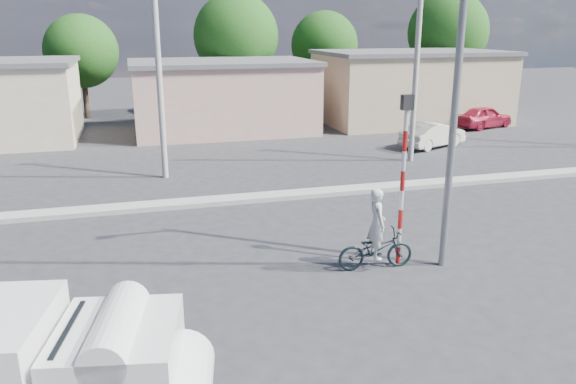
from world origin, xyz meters
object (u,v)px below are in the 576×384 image
object	(u,v)px
bicycle	(376,250)
traffic_pole	(403,167)
streetlight	(452,69)
car_cream	(433,135)
cyclist	(376,235)
car_red	(483,116)
truck	(11,378)

from	to	relation	value
bicycle	traffic_pole	bearing A→B (deg)	-82.67
bicycle	streetlight	size ratio (longest dim) A/B	0.22
car_cream	traffic_pole	bearing A→B (deg)	124.15
traffic_pole	streetlight	bearing A→B (deg)	-17.73
cyclist	bicycle	bearing A→B (deg)	0.00
car_red	car_cream	bearing A→B (deg)	109.30
bicycle	car_red	xyz separation A→B (m)	(14.69, 17.21, 0.17)
car_red	traffic_pole	bearing A→B (deg)	123.75
car_cream	traffic_pole	distance (m)	15.51
car_cream	car_red	size ratio (longest dim) A/B	0.96
streetlight	cyclist	bearing A→B (deg)	170.68
truck	cyclist	world-z (taller)	truck
cyclist	car_red	bearing A→B (deg)	-36.50
truck	car_red	xyz separation A→B (m)	(22.25, 21.78, -0.56)
bicycle	car_cream	bearing A→B (deg)	-30.57
car_cream	car_red	world-z (taller)	car_red
truck	streetlight	bearing A→B (deg)	35.98
car_cream	car_red	distance (m)	7.13
car_cream	truck	bearing A→B (deg)	113.55
truck	cyclist	bearing A→B (deg)	41.93
cyclist	car_cream	size ratio (longest dim) A/B	0.47
truck	car_cream	bearing A→B (deg)	57.56
bicycle	car_red	size ratio (longest dim) A/B	0.48
car_red	traffic_pole	distance (m)	22.26
car_red	truck	bearing A→B (deg)	117.40
truck	car_cream	xyz separation A→B (m)	(16.50, 17.56, -0.61)
cyclist	car_red	xyz separation A→B (m)	(14.69, 17.21, -0.22)
truck	traffic_pole	distance (m)	9.51
bicycle	cyclist	size ratio (longest dim) A/B	1.07
bicycle	cyclist	world-z (taller)	cyclist
car_red	streetlight	xyz separation A→B (m)	(-13.10, -17.47, 4.28)
car_red	streetlight	size ratio (longest dim) A/B	0.44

